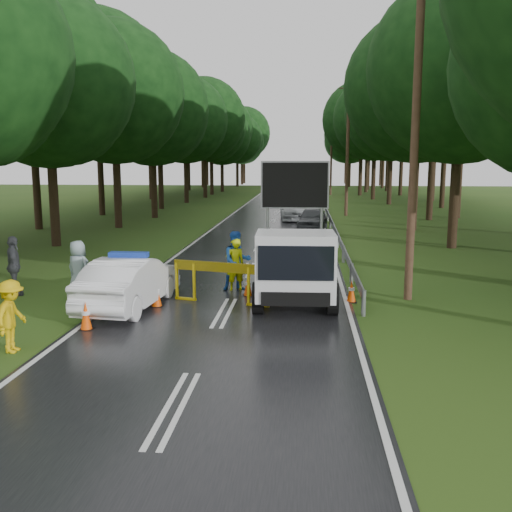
# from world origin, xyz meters

# --- Properties ---
(ground) EXTENTS (160.00, 160.00, 0.00)m
(ground) POSITION_xyz_m (0.00, 0.00, 0.00)
(ground) COLOR #254814
(ground) RESTS_ON ground
(road) EXTENTS (7.00, 140.00, 0.02)m
(road) POSITION_xyz_m (0.00, 30.00, 0.01)
(road) COLOR black
(road) RESTS_ON ground
(guardrail) EXTENTS (0.12, 60.06, 0.70)m
(guardrail) POSITION_xyz_m (3.70, 29.67, 0.55)
(guardrail) COLOR gray
(guardrail) RESTS_ON ground
(utility_pole_near) EXTENTS (1.40, 0.24, 10.00)m
(utility_pole_near) POSITION_xyz_m (5.20, 2.00, 5.06)
(utility_pole_near) COLOR #432C1F
(utility_pole_near) RESTS_ON ground
(utility_pole_mid) EXTENTS (1.40, 0.24, 10.00)m
(utility_pole_mid) POSITION_xyz_m (5.20, 28.00, 5.06)
(utility_pole_mid) COLOR #432C1F
(utility_pole_mid) RESTS_ON ground
(utility_pole_far) EXTENTS (1.40, 0.24, 10.00)m
(utility_pole_far) POSITION_xyz_m (5.20, 54.00, 5.06)
(utility_pole_far) COLOR #432C1F
(utility_pole_far) RESTS_ON ground
(police_sedan) EXTENTS (1.91, 4.45, 1.57)m
(police_sedan) POSITION_xyz_m (-2.69, 0.31, 0.72)
(police_sedan) COLOR white
(police_sedan) RESTS_ON ground
(work_truck) EXTENTS (2.39, 5.09, 4.00)m
(work_truck) POSITION_xyz_m (1.85, 1.44, 1.08)
(work_truck) COLOR gray
(work_truck) RESTS_ON ground
(barrier) EXTENTS (2.84, 0.80, 1.21)m
(barrier) POSITION_xyz_m (-0.24, 1.00, 0.91)
(barrier) COLOR #DCBD0B
(barrier) RESTS_ON ground
(officer) EXTENTS (0.72, 0.63, 1.67)m
(officer) POSITION_xyz_m (-0.04, 2.73, 0.84)
(officer) COLOR #D6EA0C
(officer) RESTS_ON ground
(civilian) EXTENTS (1.10, 0.97, 1.88)m
(civilian) POSITION_xyz_m (0.02, 2.77, 0.94)
(civilian) COLOR blue
(civilian) RESTS_ON ground
(bystander_left) EXTENTS (0.60, 1.03, 1.57)m
(bystander_left) POSITION_xyz_m (-4.08, -3.50, 0.79)
(bystander_left) COLOR gold
(bystander_left) RESTS_ON ground
(bystander_mid) EXTENTS (0.91, 1.15, 1.82)m
(bystander_mid) POSITION_xyz_m (-6.63, 1.50, 0.91)
(bystander_mid) COLOR #3C3E43
(bystander_mid) RESTS_ON ground
(bystander_right) EXTENTS (0.99, 0.85, 1.71)m
(bystander_right) POSITION_xyz_m (-4.64, 1.52, 0.85)
(bystander_right) COLOR #8B9DA7
(bystander_right) RESTS_ON ground
(queue_car_first) EXTENTS (1.99, 4.09, 1.35)m
(queue_car_first) POSITION_xyz_m (2.60, 18.88, 0.67)
(queue_car_first) COLOR #44484D
(queue_car_first) RESTS_ON ground
(queue_car_second) EXTENTS (2.40, 5.15, 1.46)m
(queue_car_second) POSITION_xyz_m (1.49, 24.88, 0.73)
(queue_car_second) COLOR #B0B4B9
(queue_car_second) RESTS_ON ground
(queue_car_third) EXTENTS (3.13, 5.63, 1.49)m
(queue_car_third) POSITION_xyz_m (1.87, 31.55, 0.74)
(queue_car_third) COLOR black
(queue_car_third) RESTS_ON ground
(queue_car_fourth) EXTENTS (1.61, 4.61, 1.52)m
(queue_car_fourth) POSITION_xyz_m (1.50, 40.10, 0.76)
(queue_car_fourth) COLOR #383B3F
(queue_car_fourth) RESTS_ON ground
(cone_near_left) EXTENTS (0.34, 0.34, 0.71)m
(cone_near_left) POSITION_xyz_m (-3.13, -1.82, 0.34)
(cone_near_left) COLOR black
(cone_near_left) RESTS_ON ground
(cone_center) EXTENTS (0.31, 0.31, 0.66)m
(cone_center) POSITION_xyz_m (0.44, 2.00, 0.32)
(cone_center) COLOR black
(cone_center) RESTS_ON ground
(cone_far) EXTENTS (0.31, 0.31, 0.66)m
(cone_far) POSITION_xyz_m (1.33, 5.00, 0.32)
(cone_far) COLOR black
(cone_far) RESTS_ON ground
(cone_left_mid) EXTENTS (0.36, 0.36, 0.76)m
(cone_left_mid) POSITION_xyz_m (-2.00, 0.50, 0.37)
(cone_left_mid) COLOR black
(cone_left_mid) RESTS_ON ground
(cone_right) EXTENTS (0.31, 0.31, 0.65)m
(cone_right) POSITION_xyz_m (3.50, 1.50, 0.32)
(cone_right) COLOR black
(cone_right) RESTS_ON ground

